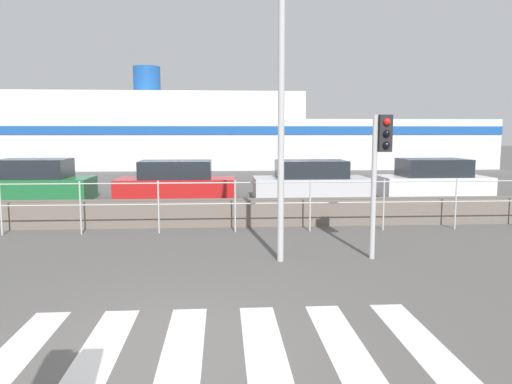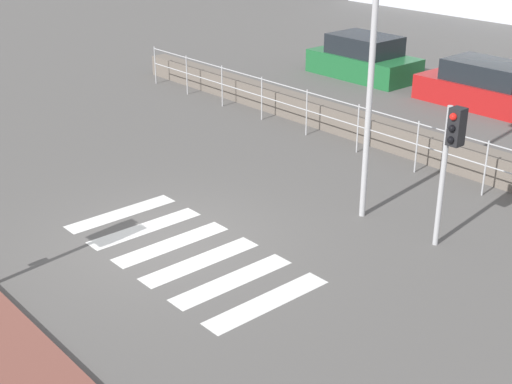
# 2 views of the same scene
# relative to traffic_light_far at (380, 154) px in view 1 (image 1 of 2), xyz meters

# --- Properties ---
(ground_plane) EXTENTS (160.00, 160.00, 0.00)m
(ground_plane) POSITION_rel_traffic_light_far_xyz_m (-3.54, -3.72, -1.99)
(ground_plane) COLOR #565451
(crosswalk) EXTENTS (4.95, 2.40, 0.01)m
(crosswalk) POSITION_rel_traffic_light_far_xyz_m (-2.93, -3.72, -1.98)
(crosswalk) COLOR silver
(crosswalk) RESTS_ON ground_plane
(seawall) EXTENTS (22.11, 0.55, 0.67)m
(seawall) POSITION_rel_traffic_light_far_xyz_m (-3.54, 3.57, -1.65)
(seawall) COLOR #6B6056
(seawall) RESTS_ON ground_plane
(harbor_fence) EXTENTS (19.94, 0.04, 1.26)m
(harbor_fence) POSITION_rel_traffic_light_far_xyz_m (-3.54, 2.70, -1.17)
(harbor_fence) COLOR #B2B2B5
(harbor_fence) RESTS_ON ground_plane
(traffic_light_far) EXTENTS (0.34, 0.32, 2.70)m
(traffic_light_far) POSITION_rel_traffic_light_far_xyz_m (0.00, 0.00, 0.00)
(traffic_light_far) COLOR #B2B2B5
(traffic_light_far) RESTS_ON ground_plane
(streetlamp) EXTENTS (0.32, 1.20, 6.96)m
(streetlamp) POSITION_rel_traffic_light_far_xyz_m (-1.86, -0.25, 2.26)
(streetlamp) COLOR #B2B2B5
(streetlamp) RESTS_ON ground_plane
(ferry_boat) EXTENTS (36.89, 7.58, 6.76)m
(ferry_boat) POSITION_rel_traffic_light_far_xyz_m (-4.43, 25.59, 0.12)
(ferry_boat) COLOR silver
(ferry_boat) RESTS_ON ground_plane
(parked_car_green) EXTENTS (3.85, 1.87, 1.46)m
(parked_car_green) POSITION_rel_traffic_light_far_xyz_m (-9.47, 8.72, -1.37)
(parked_car_green) COLOR #1E6633
(parked_car_green) RESTS_ON ground_plane
(parked_car_red) EXTENTS (4.16, 1.80, 1.38)m
(parked_car_red) POSITION_rel_traffic_light_far_xyz_m (-4.58, 8.72, -1.40)
(parked_car_red) COLOR #B21919
(parked_car_red) RESTS_ON ground_plane
(parked_car_silver) EXTENTS (4.11, 1.89, 1.38)m
(parked_car_silver) POSITION_rel_traffic_light_far_xyz_m (0.27, 8.72, -1.40)
(parked_car_silver) COLOR #BCBCC1
(parked_car_silver) RESTS_ON ground_plane
(parked_car_white) EXTENTS (3.89, 1.88, 1.42)m
(parked_car_white) POSITION_rel_traffic_light_far_xyz_m (4.80, 8.72, -1.38)
(parked_car_white) COLOR silver
(parked_car_white) RESTS_ON ground_plane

